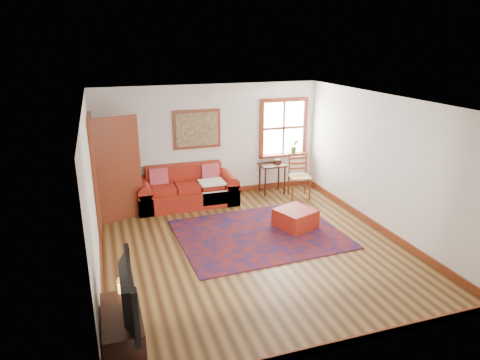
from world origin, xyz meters
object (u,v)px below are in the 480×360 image
object	(u,v)px
red_leather_sofa	(187,192)
ladder_back_chair	(299,174)
media_cabinet	(123,333)
red_ottoman	(295,219)
side_table	(272,169)

from	to	relation	value
red_leather_sofa	ladder_back_chair	distance (m)	2.52
ladder_back_chair	media_cabinet	distance (m)	5.76
red_ottoman	media_cabinet	size ratio (longest dim) A/B	0.67
red_ottoman	ladder_back_chair	bearing A→B (deg)	42.30
red_ottoman	side_table	distance (m)	2.01
ladder_back_chair	media_cabinet	bearing A→B (deg)	-135.55
red_leather_sofa	media_cabinet	size ratio (longest dim) A/B	2.21
red_leather_sofa	side_table	xyz separation A→B (m)	(2.02, 0.08, 0.29)
red_leather_sofa	media_cabinet	xyz separation A→B (m)	(-1.62, -4.36, -0.01)
ladder_back_chair	side_table	bearing A→B (deg)	138.74
red_leather_sofa	red_ottoman	distance (m)	2.52
red_leather_sofa	red_ottoman	xyz separation A→B (m)	(1.69, -1.86, -0.09)
red_leather_sofa	side_table	bearing A→B (deg)	2.35
side_table	ladder_back_chair	world-z (taller)	ladder_back_chair
side_table	media_cabinet	distance (m)	5.75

